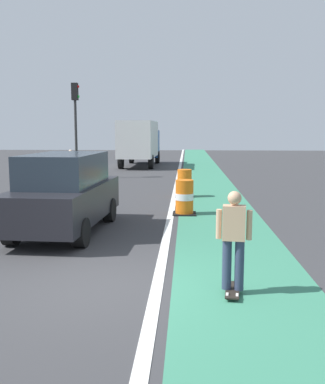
{
  "coord_description": "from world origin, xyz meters",
  "views": [
    {
      "loc": [
        1.39,
        -7.2,
        2.65
      ],
      "look_at": [
        0.79,
        3.77,
        1.1
      ],
      "focal_mm": 41.55,
      "sensor_mm": 36.0,
      "label": 1
    }
  ],
  "objects_px": {
    "skateboarder_on_lane": "(234,239)",
    "traffic_light_corner": "(76,113)",
    "traffic_barrel_mid": "(185,184)",
    "delivery_truck_down_block": "(140,141)",
    "pedestrian_crossing": "(71,164)",
    "traffic_barrel_front": "(184,198)",
    "parked_suv_nearest": "(65,193)"
  },
  "relations": [
    {
      "from": "traffic_barrel_front",
      "to": "parked_suv_nearest",
      "type": "bearing_deg",
      "value": -139.46
    },
    {
      "from": "delivery_truck_down_block",
      "to": "pedestrian_crossing",
      "type": "distance_m",
      "value": 9.72
    },
    {
      "from": "delivery_truck_down_block",
      "to": "pedestrian_crossing",
      "type": "bearing_deg",
      "value": -105.9
    },
    {
      "from": "delivery_truck_down_block",
      "to": "traffic_light_corner",
      "type": "height_order",
      "value": "traffic_light_corner"
    },
    {
      "from": "skateboarder_on_lane",
      "to": "pedestrian_crossing",
      "type": "xyz_separation_m",
      "value": [
        -6.81,
        15.87,
        -0.05
      ]
    },
    {
      "from": "parked_suv_nearest",
      "to": "traffic_barrel_front",
      "type": "distance_m",
      "value": 4.06
    },
    {
      "from": "skateboarder_on_lane",
      "to": "traffic_light_corner",
      "type": "bearing_deg",
      "value": 111.78
    },
    {
      "from": "traffic_barrel_front",
      "to": "delivery_truck_down_block",
      "type": "distance_m",
      "value": 18.72
    },
    {
      "from": "traffic_barrel_front",
      "to": "pedestrian_crossing",
      "type": "xyz_separation_m",
      "value": [
        -5.99,
        9.06,
        0.33
      ]
    },
    {
      "from": "delivery_truck_down_block",
      "to": "traffic_light_corner",
      "type": "distance_m",
      "value": 8.85
    },
    {
      "from": "traffic_barrel_front",
      "to": "traffic_barrel_mid",
      "type": "xyz_separation_m",
      "value": [
        -0.02,
        3.66,
        0.0
      ]
    },
    {
      "from": "traffic_barrel_front",
      "to": "pedestrian_crossing",
      "type": "relative_size",
      "value": 0.68
    },
    {
      "from": "traffic_barrel_mid",
      "to": "traffic_light_corner",
      "type": "bearing_deg",
      "value": 132.64
    },
    {
      "from": "traffic_light_corner",
      "to": "delivery_truck_down_block",
      "type": "bearing_deg",
      "value": 72.76
    },
    {
      "from": "parked_suv_nearest",
      "to": "traffic_light_corner",
      "type": "xyz_separation_m",
      "value": [
        -2.86,
        12.68,
        2.47
      ]
    },
    {
      "from": "traffic_barrel_mid",
      "to": "delivery_truck_down_block",
      "type": "height_order",
      "value": "delivery_truck_down_block"
    },
    {
      "from": "traffic_barrel_front",
      "to": "traffic_barrel_mid",
      "type": "distance_m",
      "value": 3.66
    },
    {
      "from": "delivery_truck_down_block",
      "to": "skateboarder_on_lane",
      "type": "bearing_deg",
      "value": -80.61
    },
    {
      "from": "parked_suv_nearest",
      "to": "delivery_truck_down_block",
      "type": "xyz_separation_m",
      "value": [
        -0.28,
        20.99,
        0.81
      ]
    },
    {
      "from": "traffic_barrel_mid",
      "to": "skateboarder_on_lane",
      "type": "bearing_deg",
      "value": -85.4
    },
    {
      "from": "traffic_barrel_front",
      "to": "delivery_truck_down_block",
      "type": "height_order",
      "value": "delivery_truck_down_block"
    },
    {
      "from": "traffic_barrel_front",
      "to": "traffic_light_corner",
      "type": "xyz_separation_m",
      "value": [
        -5.92,
        10.07,
        2.97
      ]
    },
    {
      "from": "skateboarder_on_lane",
      "to": "delivery_truck_down_block",
      "type": "distance_m",
      "value": 25.53
    },
    {
      "from": "traffic_light_corner",
      "to": "skateboarder_on_lane",
      "type": "bearing_deg",
      "value": -68.22
    },
    {
      "from": "pedestrian_crossing",
      "to": "traffic_barrel_front",
      "type": "bearing_deg",
      "value": -56.55
    },
    {
      "from": "traffic_barrel_mid",
      "to": "pedestrian_crossing",
      "type": "bearing_deg",
      "value": 137.86
    },
    {
      "from": "parked_suv_nearest",
      "to": "traffic_barrel_front",
      "type": "relative_size",
      "value": 4.3
    },
    {
      "from": "skateboarder_on_lane",
      "to": "parked_suv_nearest",
      "type": "bearing_deg",
      "value": 132.86
    },
    {
      "from": "parked_suv_nearest",
      "to": "delivery_truck_down_block",
      "type": "distance_m",
      "value": 21.0
    },
    {
      "from": "skateboarder_on_lane",
      "to": "traffic_barrel_front",
      "type": "height_order",
      "value": "skateboarder_on_lane"
    },
    {
      "from": "parked_suv_nearest",
      "to": "delivery_truck_down_block",
      "type": "bearing_deg",
      "value": 90.76
    },
    {
      "from": "parked_suv_nearest",
      "to": "traffic_light_corner",
      "type": "relative_size",
      "value": 0.92
    }
  ]
}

